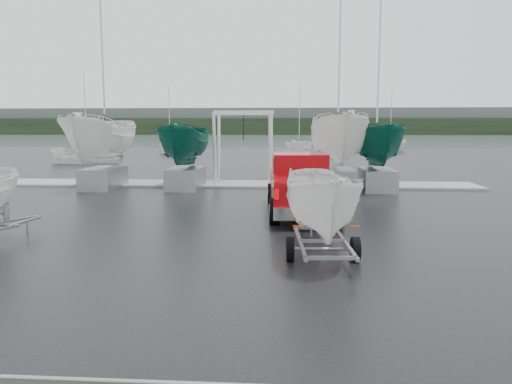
# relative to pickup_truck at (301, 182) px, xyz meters

# --- Properties ---
(ground_plane) EXTENTS (120.00, 120.00, 0.00)m
(ground_plane) POSITION_rel_pickup_truck_xyz_m (-5.22, -4.49, -1.15)
(ground_plane) COLOR black
(ground_plane) RESTS_ON ground
(lake) EXTENTS (300.00, 300.00, 0.00)m
(lake) POSITION_rel_pickup_truck_xyz_m (-5.22, 95.51, -1.16)
(lake) COLOR gray
(lake) RESTS_ON ground
(dock) EXTENTS (30.00, 3.00, 0.12)m
(dock) POSITION_rel_pickup_truck_xyz_m (-5.22, 8.51, -1.10)
(dock) COLOR gray
(dock) RESTS_ON ground
(treeline) EXTENTS (300.00, 8.00, 6.00)m
(treeline) POSITION_rel_pickup_truck_xyz_m (-5.22, 165.51, 1.85)
(treeline) COLOR black
(treeline) RESTS_ON ground
(far_hill) EXTENTS (300.00, 6.00, 10.00)m
(far_hill) POSITION_rel_pickup_truck_xyz_m (-5.22, 173.51, 3.85)
(far_hill) COLOR #4C5651
(far_hill) RESTS_ON ground
(pickup_truck) EXTENTS (2.77, 6.77, 2.21)m
(pickup_truck) POSITION_rel_pickup_truck_xyz_m (0.00, 0.00, 0.00)
(pickup_truck) COLOR maroon
(pickup_truck) RESTS_ON ground
(trailer_hitched) EXTENTS (1.84, 3.66, 5.10)m
(trailer_hitched) POSITION_rel_pickup_truck_xyz_m (0.41, -6.85, 1.61)
(trailer_hitched) COLOR gray
(trailer_hitched) RESTS_ON ground
(boat_hoist) EXTENTS (3.30, 2.18, 4.12)m
(boat_hoist) POSITION_rel_pickup_truck_xyz_m (-3.00, 8.51, 1.52)
(boat_hoist) COLOR silver
(boat_hoist) RESTS_ON ground
(keelboat_0) EXTENTS (2.73, 3.20, 10.91)m
(keelboat_0) POSITION_rel_pickup_truck_xyz_m (-10.25, 6.52, 3.20)
(keelboat_0) COLOR gray
(keelboat_0) RESTS_ON ground
(keelboat_1) EXTENTS (2.28, 3.20, 7.17)m
(keelboat_1) POSITION_rel_pickup_truck_xyz_m (-5.88, 6.71, 2.45)
(keelboat_1) COLOR gray
(keelboat_1) RESTS_ON ground
(keelboat_2) EXTENTS (2.81, 3.20, 10.99)m
(keelboat_2) POSITION_rel_pickup_truck_xyz_m (2.02, 6.52, 3.32)
(keelboat_2) COLOR gray
(keelboat_2) RESTS_ON ground
(keelboat_3) EXTENTS (2.30, 3.20, 10.47)m
(keelboat_3) POSITION_rel_pickup_truck_xyz_m (4.05, 6.82, 2.49)
(keelboat_3) COLOR gray
(keelboat_3) RESTS_ON ground
(moored_boat_0) EXTENTS (2.69, 2.63, 11.25)m
(moored_boat_0) POSITION_rel_pickup_truck_xyz_m (-18.22, 23.55, -1.15)
(moored_boat_0) COLOR silver
(moored_boat_0) RESTS_ON ground
(moored_boat_1) EXTENTS (2.98, 3.02, 11.10)m
(moored_boat_1) POSITION_rel_pickup_truck_xyz_m (-14.77, 39.64, -1.15)
(moored_boat_1) COLOR silver
(moored_boat_1) RESTS_ON ground
(moored_boat_2) EXTENTS (3.17, 3.22, 11.40)m
(moored_boat_2) POSITION_rel_pickup_truck_xyz_m (0.56, 39.72, -1.15)
(moored_boat_2) COLOR silver
(moored_boat_2) RESTS_ON ground
(moored_boat_3) EXTENTS (3.18, 3.23, 11.54)m
(moored_boat_3) POSITION_rel_pickup_truck_xyz_m (12.86, 49.10, -1.15)
(moored_boat_3) COLOR silver
(moored_boat_3) RESTS_ON ground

